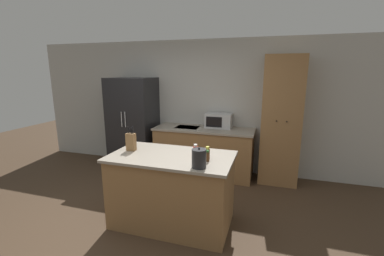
# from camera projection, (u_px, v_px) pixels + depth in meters

# --- Properties ---
(ground_plane) EXTENTS (14.00, 14.00, 0.00)m
(ground_plane) POSITION_uv_depth(u_px,v_px,m) (142.00, 227.00, 3.37)
(ground_plane) COLOR #423021
(wall_back) EXTENTS (7.20, 0.06, 2.60)m
(wall_back) POSITION_uv_depth(u_px,v_px,m) (194.00, 106.00, 5.25)
(wall_back) COLOR #B2B2AD
(wall_back) RESTS_ON ground_plane
(refrigerator) EXTENTS (0.89, 0.73, 1.87)m
(refrigerator) POSITION_uv_depth(u_px,v_px,m) (133.00, 123.00, 5.33)
(refrigerator) COLOR black
(refrigerator) RESTS_ON ground_plane
(back_counter) EXTENTS (1.90, 0.70, 0.93)m
(back_counter) POSITION_uv_depth(u_px,v_px,m) (204.00, 151.00, 5.01)
(back_counter) COLOR olive
(back_counter) RESTS_ON ground_plane
(pantry_cabinet) EXTENTS (0.66, 0.54, 2.27)m
(pantry_cabinet) POSITION_uv_depth(u_px,v_px,m) (281.00, 121.00, 4.53)
(pantry_cabinet) COLOR olive
(pantry_cabinet) RESTS_ON ground_plane
(kitchen_island) EXTENTS (1.58, 0.89, 0.95)m
(kitchen_island) POSITION_uv_depth(u_px,v_px,m) (172.00, 189.00, 3.38)
(kitchen_island) COLOR olive
(kitchen_island) RESTS_ON ground_plane
(microwave) EXTENTS (0.50, 0.34, 0.28)m
(microwave) POSITION_uv_depth(u_px,v_px,m) (219.00, 121.00, 4.94)
(microwave) COLOR #B2B5B7
(microwave) RESTS_ON back_counter
(knife_block) EXTENTS (0.12, 0.08, 0.34)m
(knife_block) POSITION_uv_depth(u_px,v_px,m) (131.00, 142.00, 3.45)
(knife_block) COLOR olive
(knife_block) RESTS_ON kitchen_island
(spice_bottle_tall_dark) EXTENTS (0.04, 0.04, 0.09)m
(spice_bottle_tall_dark) POSITION_uv_depth(u_px,v_px,m) (201.00, 153.00, 3.24)
(spice_bottle_tall_dark) COLOR beige
(spice_bottle_tall_dark) RESTS_ON kitchen_island
(spice_bottle_short_red) EXTENTS (0.06, 0.06, 0.16)m
(spice_bottle_short_red) POSITION_uv_depth(u_px,v_px,m) (207.00, 153.00, 3.12)
(spice_bottle_short_red) COLOR #563319
(spice_bottle_short_red) RESTS_ON kitchen_island
(spice_bottle_amber_oil) EXTENTS (0.04, 0.04, 0.14)m
(spice_bottle_amber_oil) POSITION_uv_depth(u_px,v_px,m) (208.00, 156.00, 3.04)
(spice_bottle_amber_oil) COLOR #563319
(spice_bottle_amber_oil) RESTS_ON kitchen_island
(spice_bottle_green_herb) EXTENTS (0.06, 0.06, 0.15)m
(spice_bottle_green_herb) POSITION_uv_depth(u_px,v_px,m) (196.00, 150.00, 3.25)
(spice_bottle_green_herb) COLOR #B2281E
(spice_bottle_green_herb) RESTS_ON kitchen_island
(kettle) EXTENTS (0.16, 0.16, 0.24)m
(kettle) POSITION_uv_depth(u_px,v_px,m) (199.00, 158.00, 2.84)
(kettle) COLOR #232326
(kettle) RESTS_ON kitchen_island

